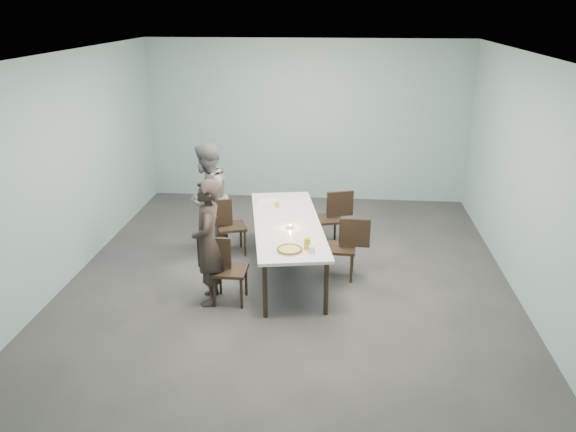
# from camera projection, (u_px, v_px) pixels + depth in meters

# --- Properties ---
(ground) EXTENTS (7.00, 7.00, 0.00)m
(ground) POSITION_uv_depth(u_px,v_px,m) (289.00, 278.00, 7.79)
(ground) COLOR #333335
(ground) RESTS_ON ground
(room_shell) EXTENTS (6.02, 7.02, 3.01)m
(room_shell) POSITION_uv_depth(u_px,v_px,m) (289.00, 135.00, 7.07)
(room_shell) COLOR #8EB3B3
(room_shell) RESTS_ON ground
(table) EXTENTS (1.35, 2.72, 0.75)m
(table) POSITION_uv_depth(u_px,v_px,m) (287.00, 226.00, 7.75)
(table) COLOR white
(table) RESTS_ON ground
(chair_near_left) EXTENTS (0.61, 0.42, 0.87)m
(chair_near_left) POSITION_uv_depth(u_px,v_px,m) (223.00, 265.00, 7.03)
(chair_near_left) COLOR black
(chair_near_left) RESTS_ON ground
(chair_far_left) EXTENTS (0.65, 0.54, 0.87)m
(chair_far_left) POSITION_uv_depth(u_px,v_px,m) (226.00, 223.00, 8.39)
(chair_far_left) COLOR black
(chair_far_left) RESTS_ON ground
(chair_near_right) EXTENTS (0.62, 0.44, 0.87)m
(chair_near_right) POSITION_uv_depth(u_px,v_px,m) (346.00, 244.00, 7.66)
(chair_near_right) COLOR black
(chair_near_right) RESTS_ON ground
(chair_far_right) EXTENTS (0.65, 0.52, 0.87)m
(chair_far_right) POSITION_uv_depth(u_px,v_px,m) (333.00, 214.00, 8.72)
(chair_far_right) COLOR black
(chair_far_right) RESTS_ON ground
(diner_near) EXTENTS (0.47, 0.64, 1.62)m
(diner_near) POSITION_uv_depth(u_px,v_px,m) (208.00, 242.00, 6.93)
(diner_near) COLOR black
(diner_near) RESTS_ON ground
(diner_far) EXTENTS (0.73, 0.89, 1.68)m
(diner_far) POSITION_uv_depth(u_px,v_px,m) (208.00, 198.00, 8.39)
(diner_far) COLOR slate
(diner_far) RESTS_ON ground
(pizza) EXTENTS (0.34, 0.34, 0.04)m
(pizza) POSITION_uv_depth(u_px,v_px,m) (290.00, 250.00, 6.82)
(pizza) COLOR white
(pizza) RESTS_ON table
(side_plate) EXTENTS (0.18, 0.18, 0.01)m
(side_plate) POSITION_uv_depth(u_px,v_px,m) (304.00, 240.00, 7.14)
(side_plate) COLOR white
(side_plate) RESTS_ON table
(beer_glass) EXTENTS (0.08, 0.08, 0.15)m
(beer_glass) POSITION_uv_depth(u_px,v_px,m) (307.00, 244.00, 6.85)
(beer_glass) COLOR gold
(beer_glass) RESTS_ON table
(water_tumbler) EXTENTS (0.08, 0.08, 0.09)m
(water_tumbler) POSITION_uv_depth(u_px,v_px,m) (312.00, 250.00, 6.76)
(water_tumbler) COLOR silver
(water_tumbler) RESTS_ON table
(tealight) EXTENTS (0.06, 0.06, 0.05)m
(tealight) POSITION_uv_depth(u_px,v_px,m) (290.00, 226.00, 7.53)
(tealight) COLOR silver
(tealight) RESTS_ON table
(amber_tumbler) EXTENTS (0.07, 0.07, 0.08)m
(amber_tumbler) POSITION_uv_depth(u_px,v_px,m) (277.00, 204.00, 8.29)
(amber_tumbler) COLOR gold
(amber_tumbler) RESTS_ON table
(menu) EXTENTS (0.33, 0.27, 0.01)m
(menu) POSITION_uv_depth(u_px,v_px,m) (268.00, 201.00, 8.57)
(menu) COLOR silver
(menu) RESTS_ON table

